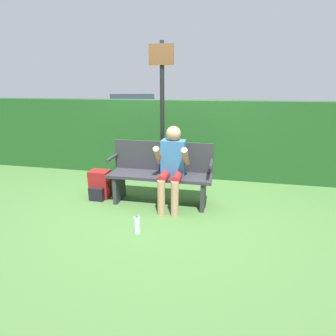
% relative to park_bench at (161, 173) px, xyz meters
% --- Properties ---
extents(ground_plane, '(40.00, 40.00, 0.00)m').
position_rel_park_bench_xyz_m(ground_plane, '(0.00, -0.07, -0.49)').
color(ground_plane, '#426B33').
extents(hedge_back, '(12.00, 0.43, 1.52)m').
position_rel_park_bench_xyz_m(hedge_back, '(0.00, 1.44, 0.27)').
color(hedge_back, '#1E4C1E').
rests_on(hedge_back, ground).
extents(park_bench, '(1.59, 0.45, 0.95)m').
position_rel_park_bench_xyz_m(park_bench, '(0.00, 0.00, 0.00)').
color(park_bench, '#2D2D33').
rests_on(park_bench, ground).
extents(person_seated, '(0.49, 0.57, 1.22)m').
position_rel_park_bench_xyz_m(person_seated, '(0.20, -0.12, 0.20)').
color(person_seated, '#336699').
rests_on(person_seated, ground).
extents(backpack, '(0.32, 0.33, 0.46)m').
position_rel_park_bench_xyz_m(backpack, '(-1.03, -0.03, -0.27)').
color(backpack, maroon).
rests_on(backpack, ground).
extents(water_bottle, '(0.08, 0.08, 0.24)m').
position_rel_park_bench_xyz_m(water_bottle, '(-0.08, -0.98, -0.37)').
color(water_bottle, silver).
rests_on(water_bottle, ground).
extents(signpost, '(0.39, 0.09, 2.43)m').
position_rel_park_bench_xyz_m(signpost, '(-0.07, 0.42, 0.92)').
color(signpost, black).
rests_on(signpost, ground).
extents(parked_car, '(4.59, 3.24, 1.43)m').
position_rel_park_bench_xyz_m(parked_car, '(-3.49, 8.79, 0.19)').
color(parked_car, silver).
rests_on(parked_car, ground).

